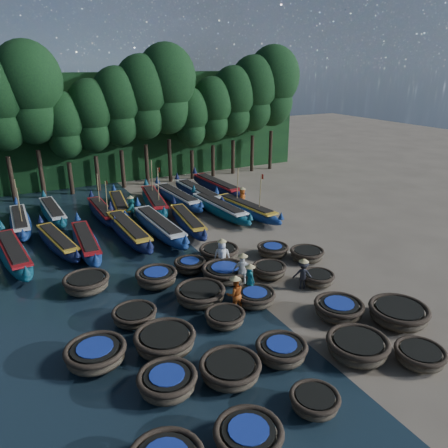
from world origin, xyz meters
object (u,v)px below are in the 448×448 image
coracle_10 (96,354)px  coracle_24 (273,250)px  long_boat_1 (13,253)px  long_boat_12 (102,211)px  coracle_15 (134,315)px  long_boat_16 (198,193)px  coracle_1 (248,438)px  coracle_2 (315,401)px  long_boat_10 (20,222)px  coracle_3 (357,347)px  fisherman_2 (235,293)px  coracle_5 (167,382)px  coracle_6 (230,370)px  coracle_4 (420,355)px  fisherman_5 (131,208)px  coracle_11 (165,341)px  coracle_23 (219,253)px  long_boat_15 (177,197)px  coracle_13 (255,297)px  coracle_19 (307,254)px  long_boat_5 (159,226)px  coracle_9 (398,314)px  coracle_18 (269,270)px  long_boat_3 (86,242)px  fisherman_3 (303,274)px  coracle_7 (281,351)px  coracle_8 (339,309)px  coracle_16 (200,295)px  long_boat_13 (119,205)px  fisherman_1 (250,279)px  coracle_17 (225,273)px  fisherman_4 (243,270)px  long_boat_6 (188,221)px  long_boat_4 (128,231)px  long_boat_11 (53,212)px  coracle_12 (225,318)px  coracle_21 (156,278)px  fisherman_0 (222,255)px  long_boat_17 (217,186)px  long_boat_14 (154,201)px  long_boat_2 (58,242)px  long_boat_7 (219,208)px

coracle_10 → coracle_24: bearing=24.0°
long_boat_1 → long_boat_12: long_boat_12 is taller
coracle_15 → long_boat_16: bearing=56.6°
coracle_1 → coracle_24: size_ratio=1.13×
coracle_2 → long_boat_10: 23.94m
coracle_3 → coracle_15: (-6.92, 6.38, -0.09)m
fisherman_2 → coracle_5: bearing=48.1°
coracle_6 → coracle_24: bearing=48.1°
coracle_6 → coracle_10: bearing=142.5°
coracle_4 → fisherman_5: 21.63m
coracle_2 → fisherman_5: (0.23, 21.08, 0.53)m
coracle_11 → coracle_15: bearing=100.7°
coracle_23 → long_boat_15: size_ratio=0.29×
coracle_13 → coracle_19: coracle_13 is taller
coracle_1 → long_boat_15: long_boat_15 is taller
long_boat_5 → long_boat_12: size_ratio=1.19×
coracle_9 → coracle_18: 6.86m
long_boat_1 → coracle_2: bearing=-71.2°
coracle_4 → long_boat_3: size_ratio=0.26×
coracle_23 → fisherman_3: bearing=-66.6°
long_boat_1 → coracle_19: bearing=-33.1°
coracle_7 → coracle_15: (-4.19, 5.18, -0.07)m
coracle_10 → coracle_8: bearing=-10.0°
coracle_16 → coracle_23: 4.96m
coracle_9 → coracle_23: (-3.90, 9.54, -0.03)m
coracle_16 → long_boat_10: (-6.71, 14.88, 0.05)m
coracle_19 → long_boat_13: 15.70m
fisherman_1 → fisherman_3: (2.78, -0.58, -0.10)m
coracle_8 → fisherman_1: 4.37m
coracle_17 → fisherman_4: 1.19m
coracle_1 → long_boat_6: long_boat_6 is taller
long_boat_4 → long_boat_10: size_ratio=1.09×
long_boat_11 → coracle_12: bearing=-78.4°
coracle_21 → fisherman_0: size_ratio=1.07×
long_boat_3 → long_boat_12: 5.95m
coracle_9 → fisherman_1: bearing=131.5°
long_boat_17 → fisherman_0: (-6.82, -13.94, 0.37)m
coracle_1 → coracle_9: size_ratio=0.75×
long_boat_12 → fisherman_2: 16.05m
fisherman_3 → long_boat_14: bearing=-45.5°
long_boat_2 → long_boat_10: 5.20m
long_boat_11 → long_boat_4: bearing=-62.3°
coracle_10 → coracle_21: size_ratio=1.34×
coracle_7 → fisherman_2: (0.21, 3.99, 0.45)m
coracle_7 → fisherman_2: size_ratio=1.26×
coracle_23 → fisherman_0: fisherman_0 is taller
coracle_3 → coracle_19: bearing=64.2°
long_boat_7 → coracle_2: bearing=-112.4°
long_boat_6 → long_boat_17: bearing=56.6°
coracle_3 → coracle_9: bearing=15.6°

